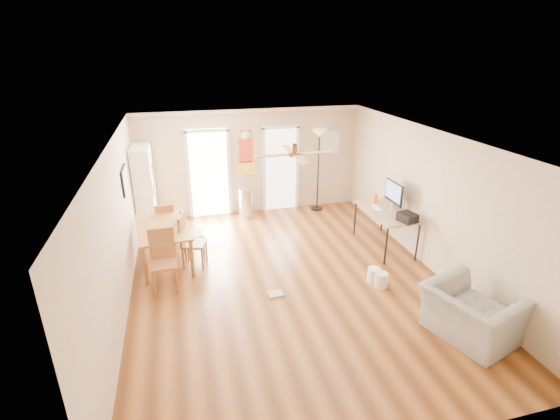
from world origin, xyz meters
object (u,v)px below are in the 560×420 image
object	(u,v)px
bookshelf	(145,190)
dining_table	(165,244)
dining_chair_right_b	(194,241)
torchiere_lamp	(318,171)
trash_can	(246,203)
computer_desk	(384,229)
dining_chair_right_a	(193,231)
armchair	(471,314)
wastebasket_a	(381,280)
dining_chair_near	(164,261)
printer	(407,217)
wastebasket_b	(374,275)
dining_chair_far	(165,223)

from	to	relation	value
bookshelf	dining_table	world-z (taller)	bookshelf
dining_chair_right_b	torchiere_lamp	world-z (taller)	torchiere_lamp
trash_can	computer_desk	size ratio (longest dim) A/B	0.48
dining_chair_right_a	dining_chair_right_b	world-z (taller)	dining_chair_right_b
armchair	computer_desk	bearing A→B (deg)	-20.80
wastebasket_a	dining_chair_near	bearing A→B (deg)	166.48
dining_chair_right_b	computer_desk	world-z (taller)	dining_chair_right_b
dining_chair_right_a	bookshelf	bearing A→B (deg)	30.44
computer_desk	printer	bearing A→B (deg)	-77.66
dining_chair_right_b	printer	distance (m)	4.14
trash_can	printer	world-z (taller)	printer
dining_chair_right_b	dining_table	bearing A→B (deg)	82.16
trash_can	computer_desk	xyz separation A→B (m)	(2.54, -2.35, 0.04)
dining_chair_right_a	trash_can	world-z (taller)	dining_chair_right_a
dining_chair_near	wastebasket_b	world-z (taller)	dining_chair_near
dining_table	dining_chair_right_b	xyz separation A→B (m)	(0.55, -0.25, 0.13)
bookshelf	trash_can	size ratio (longest dim) A/B	2.71
dining_table	wastebasket_a	world-z (taller)	dining_table
wastebasket_b	armchair	distance (m)	1.85
dining_table	printer	xyz separation A→B (m)	(4.60, -1.02, 0.51)
armchair	dining_table	bearing A→B (deg)	34.34
trash_can	wastebasket_a	size ratio (longest dim) A/B	2.77
bookshelf	dining_chair_near	world-z (taller)	bookshelf
bookshelf	dining_chair_near	size ratio (longest dim) A/B	1.85
wastebasket_a	armchair	bearing A→B (deg)	-68.29
dining_chair_right_a	wastebasket_a	bearing A→B (deg)	-125.63
printer	wastebasket_a	bearing A→B (deg)	-151.79
trash_can	wastebasket_a	bearing A→B (deg)	-64.93
dining_chair_right_b	dining_chair_right_a	bearing A→B (deg)	16.55
dining_table	armchair	world-z (taller)	dining_table
dining_table	wastebasket_b	size ratio (longest dim) A/B	5.88
dining_chair_far	computer_desk	world-z (taller)	dining_chair_far
dining_chair_far	wastebasket_a	size ratio (longest dim) A/B	3.53
wastebasket_a	dining_chair_right_b	bearing A→B (deg)	153.01
dining_chair_far	printer	size ratio (longest dim) A/B	2.80
bookshelf	armchair	distance (m)	6.89
dining_chair_right_b	torchiere_lamp	bearing A→B (deg)	-39.58
dining_chair_right_b	torchiere_lamp	xyz separation A→B (m)	(3.26, 2.19, 0.53)
bookshelf	dining_chair_far	xyz separation A→B (m)	(0.39, -0.76, -0.52)
dining_chair_right_a	armchair	world-z (taller)	dining_chair_right_a
dining_chair_right_b	wastebasket_a	bearing A→B (deg)	-100.44
bookshelf	torchiere_lamp	xyz separation A→B (m)	(4.19, 0.31, 0.06)
dining_chair_right_b	trash_can	xyz separation A→B (m)	(1.38, 2.17, -0.15)
printer	dining_table	bearing A→B (deg)	153.40
dining_chair_near	wastebasket_b	size ratio (longest dim) A/B	4.00
bookshelf	dining_chair_right_a	xyz separation A→B (m)	(0.93, -1.44, -0.47)
dining_chair_right_b	trash_can	size ratio (longest dim) A/B	1.42
dining_chair_right_b	computer_desk	size ratio (longest dim) A/B	0.68
dining_chair_near	armchair	size ratio (longest dim) A/B	0.90
printer	wastebasket_a	xyz separation A→B (m)	(-0.91, -0.83, -0.77)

